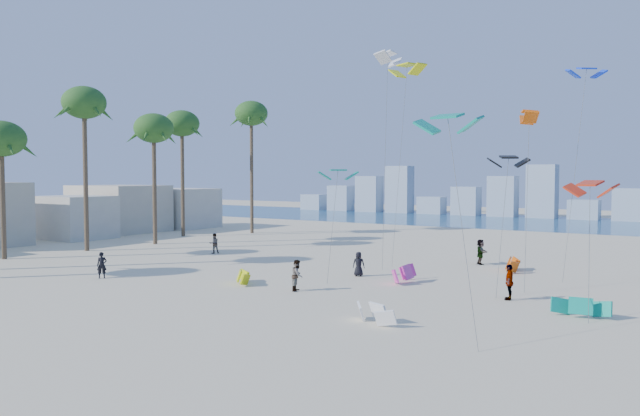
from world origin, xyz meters
The scene contains 10 objects.
ground centered at (0.00, 0.00, 0.00)m, with size 220.00×220.00×0.00m, color beige.
ocean centered at (0.00, 72.00, 0.01)m, with size 220.00×220.00×0.00m, color navy.
kitesurfer_near centered at (-8.28, 7.47, 0.85)m, with size 0.62×0.41×1.69m, color black.
kitesurfer_mid centered at (4.81, 10.90, 0.90)m, with size 0.87×0.68×1.79m, color gray.
kitesurfers_far centered at (11.88, 20.49, 0.90)m, with size 40.31×13.50×1.91m.
grounded_kites centered at (13.25, 17.28, 0.44)m, with size 24.75×22.18×0.98m.
flying_kites centered at (12.76, 21.52, 11.85)m, with size 26.29×26.27×16.55m.
palm_row centered at (-21.66, 16.17, 11.84)m, with size 7.75×44.80×15.22m.
beachfront_buildings centered at (-33.69, 20.82, 2.67)m, with size 11.50×43.00×6.00m.
distant_skyline centered at (-1.19, 82.00, 3.09)m, with size 85.00×3.00×8.40m.
Camera 1 is at (25.07, -17.45, 6.60)m, focal length 34.27 mm.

